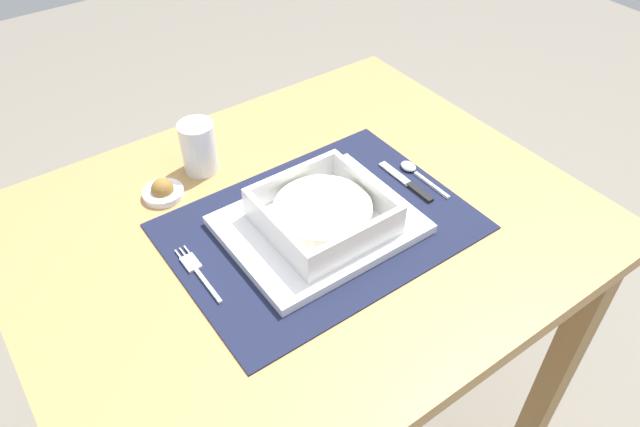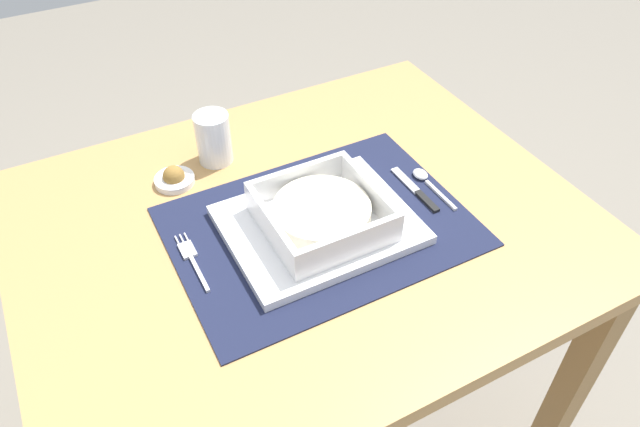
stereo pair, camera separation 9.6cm
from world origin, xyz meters
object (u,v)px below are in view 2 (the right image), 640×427
fork (191,257)px  drinking_glass (214,141)px  spoon (425,179)px  dining_table (304,266)px  butter_knife (417,191)px  condiment_saucer (174,178)px  porridge_bowl (322,214)px

fork → drinking_glass: 0.26m
spoon → drinking_glass: size_ratio=1.22×
dining_table → butter_knife: bearing=-9.6°
spoon → drinking_glass: 0.39m
dining_table → condiment_saucer: bearing=129.4°
spoon → butter_knife: spoon is taller
porridge_bowl → condiment_saucer: 0.29m
butter_knife → drinking_glass: 0.38m
butter_knife → condiment_saucer: (-0.36, 0.23, 0.00)m
fork → spoon: spoon is taller
drinking_glass → condiment_saucer: size_ratio=1.36×
drinking_glass → condiment_saucer: drinking_glass is taller
dining_table → condiment_saucer: (-0.16, 0.19, 0.12)m
dining_table → porridge_bowl: (0.01, -0.04, 0.15)m
butter_knife → condiment_saucer: 0.43m
fork → condiment_saucer: 0.20m
porridge_bowl → butter_knife: (0.19, 0.01, -0.03)m
porridge_bowl → spoon: porridge_bowl is taller
fork → dining_table: bearing=-1.3°
dining_table → fork: fork is taller
porridge_bowl → drinking_glass: bearing=107.1°
spoon → condiment_saucer: bearing=149.6°
dining_table → porridge_bowl: size_ratio=5.04×
spoon → condiment_saucer: (-0.39, 0.21, 0.00)m
butter_knife → condiment_saucer: bearing=145.1°
fork → condiment_saucer: condiment_saucer is taller
fork → butter_knife: 0.40m
porridge_bowl → condiment_saucer: (-0.17, 0.23, -0.03)m
porridge_bowl → drinking_glass: size_ratio=1.91×
dining_table → butter_knife: 0.24m
dining_table → fork: 0.23m
drinking_glass → butter_knife: bearing=-43.2°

